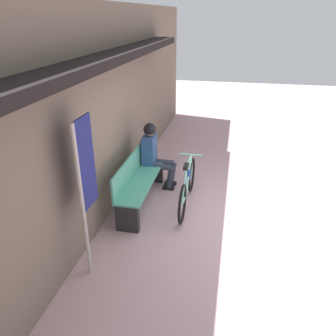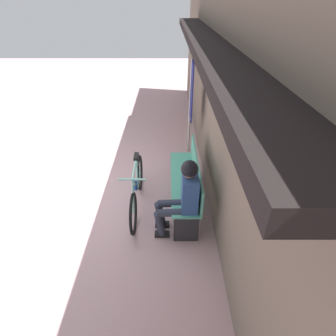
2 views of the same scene
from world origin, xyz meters
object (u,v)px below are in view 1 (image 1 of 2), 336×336
park_bench_near (139,181)px  banner_pole (85,178)px  bicycle (187,186)px  person_seated (154,151)px

park_bench_near → banner_pole: bearing=174.9°
bicycle → person_seated: (0.57, 0.72, 0.36)m
park_bench_near → person_seated: size_ratio=1.42×
bicycle → banner_pole: banner_pole is taller
bicycle → person_seated: 0.98m
park_bench_near → banner_pole: size_ratio=0.88×
park_bench_near → bicycle: 0.84m
park_bench_near → person_seated: person_seated is taller
person_seated → park_bench_near: bearing=170.7°
person_seated → banner_pole: (-2.31, 0.26, 0.56)m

